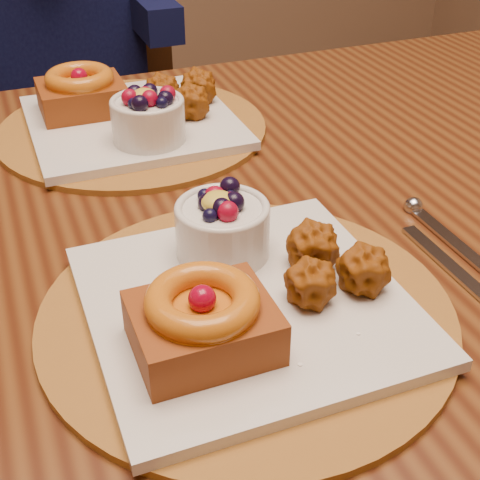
# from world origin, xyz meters

# --- Properties ---
(dining_table) EXTENTS (1.60, 0.90, 0.76)m
(dining_table) POSITION_xyz_m (-0.07, -0.06, 0.68)
(dining_table) COLOR #3C190A
(dining_table) RESTS_ON ground
(place_setting_near) EXTENTS (0.38, 0.38, 0.09)m
(place_setting_near) POSITION_xyz_m (-0.08, -0.28, 0.78)
(place_setting_near) COLOR brown
(place_setting_near) RESTS_ON dining_table
(place_setting_far) EXTENTS (0.38, 0.38, 0.09)m
(place_setting_far) POSITION_xyz_m (-0.08, 0.15, 0.78)
(place_setting_far) COLOR brown
(place_setting_far) RESTS_ON dining_table
(cutlery_near) EXTENTS (0.06, 0.17, 0.00)m
(cutlery_near) POSITION_xyz_m (0.16, -0.28, 0.76)
(cutlery_near) COLOR #B2B2B7
(cutlery_near) RESTS_ON dining_table
(chair_far) EXTENTS (0.46, 0.46, 0.93)m
(chair_far) POSITION_xyz_m (0.00, 0.92, 0.52)
(chair_far) COLOR black
(chair_far) RESTS_ON ground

